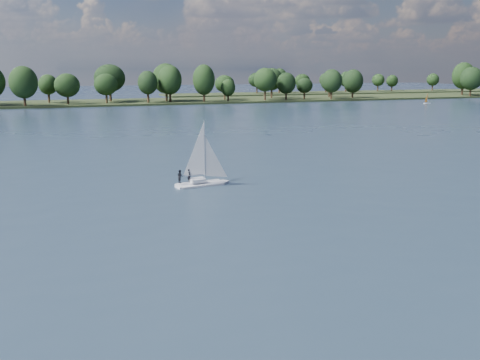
# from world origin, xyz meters

# --- Properties ---
(ground) EXTENTS (700.00, 700.00, 0.00)m
(ground) POSITION_xyz_m (0.00, 100.00, 0.00)
(ground) COLOR #233342
(ground) RESTS_ON ground
(far_shore) EXTENTS (660.00, 40.00, 1.50)m
(far_shore) POSITION_xyz_m (0.00, 212.00, 0.00)
(far_shore) COLOR black
(far_shore) RESTS_ON ground
(far_shore_back) EXTENTS (220.00, 30.00, 1.40)m
(far_shore_back) POSITION_xyz_m (160.00, 260.00, 0.00)
(far_shore_back) COLOR black
(far_shore_back) RESTS_ON ground
(sailboat) EXTENTS (6.33, 2.59, 8.09)m
(sailboat) POSITION_xyz_m (6.79, 49.50, 2.26)
(sailboat) COLOR silver
(sailboat) RESTS_ON ground
(dinghy_orange) EXTENTS (2.90, 1.38, 4.48)m
(dinghy_orange) POSITION_xyz_m (136.26, 166.45, 1.06)
(dinghy_orange) COLOR white
(dinghy_orange) RESTS_ON ground
(treeline) EXTENTS (562.49, 73.93, 18.16)m
(treeline) POSITION_xyz_m (-3.44, 207.66, 8.21)
(treeline) COLOR black
(treeline) RESTS_ON ground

